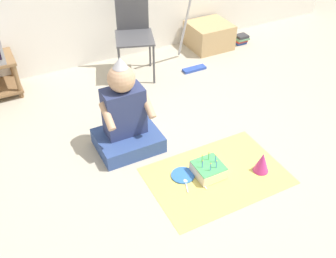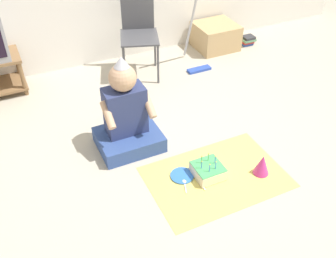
{
  "view_description": "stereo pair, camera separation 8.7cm",
  "coord_description": "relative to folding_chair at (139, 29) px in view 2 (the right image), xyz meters",
  "views": [
    {
      "loc": [
        -1.42,
        -1.9,
        2.26
      ],
      "look_at": [
        -0.29,
        0.29,
        0.35
      ],
      "focal_mm": 42.0,
      "sensor_mm": 36.0,
      "label": 1
    },
    {
      "loc": [
        -1.34,
        -1.94,
        2.26
      ],
      "look_at": [
        -0.29,
        0.29,
        0.35
      ],
      "focal_mm": 42.0,
      "sensor_mm": 36.0,
      "label": 2
    }
  ],
  "objects": [
    {
      "name": "book_pile",
      "position": [
        1.51,
        0.05,
        -0.46
      ],
      "size": [
        0.17,
        0.14,
        0.12
      ],
      "color": "#284793",
      "rests_on": "ground_plane"
    },
    {
      "name": "birthday_cake",
      "position": [
        -0.15,
        -1.83,
        -0.46
      ],
      "size": [
        0.23,
        0.23,
        0.18
      ],
      "color": "#F4E0C6",
      "rests_on": "party_cloth"
    },
    {
      "name": "folding_chair",
      "position": [
        0.0,
        0.0,
        0.0
      ],
      "size": [
        0.52,
        0.54,
        0.89
      ],
      "color": "#4C4C51",
      "rests_on": "ground_plane"
    },
    {
      "name": "person_seated",
      "position": [
        -0.59,
        -1.18,
        -0.23
      ],
      "size": [
        0.54,
        0.44,
        0.86
      ],
      "color": "#334C8C",
      "rests_on": "ground_plane"
    },
    {
      "name": "ground_plane",
      "position": [
        -0.08,
        -1.83,
        -0.52
      ],
      "size": [
        16.0,
        16.0,
        0.0
      ],
      "primitive_type": "plane",
      "color": "#BCB29E"
    },
    {
      "name": "cardboard_box_stack",
      "position": [
        1.09,
        0.16,
        -0.36
      ],
      "size": [
        0.5,
        0.47,
        0.31
      ],
      "color": "tan",
      "rests_on": "ground_plane"
    },
    {
      "name": "plastic_spoon_far",
      "position": [
        -0.25,
        -1.86,
        -0.51
      ],
      "size": [
        0.04,
        0.15,
        0.01
      ],
      "color": "white",
      "rests_on": "party_cloth"
    },
    {
      "name": "party_hat_blue",
      "position": [
        0.25,
        -1.99,
        -0.42
      ],
      "size": [
        0.13,
        0.13,
        0.18
      ],
      "color": "#CC338C",
      "rests_on": "party_cloth"
    },
    {
      "name": "paper_plate",
      "position": [
        -0.35,
        -1.75,
        -0.51
      ],
      "size": [
        0.19,
        0.19,
        0.01
      ],
      "color": "blue",
      "rests_on": "party_cloth"
    },
    {
      "name": "dust_mop",
      "position": [
        0.62,
        -0.17,
        -0.15
      ],
      "size": [
        0.28,
        0.44,
        1.24
      ],
      "color": "#2D4CB2",
      "rests_on": "ground_plane"
    },
    {
      "name": "party_cloth",
      "position": [
        -0.1,
        -1.87,
        -0.51
      ],
      "size": [
        1.1,
        0.75,
        0.01
      ],
      "color": "#EAD666",
      "rests_on": "ground_plane"
    },
    {
      "name": "plastic_spoon_near",
      "position": [
        -0.37,
        -1.83,
        -0.51
      ],
      "size": [
        0.06,
        0.14,
        0.01
      ],
      "color": "white",
      "rests_on": "party_cloth"
    }
  ]
}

